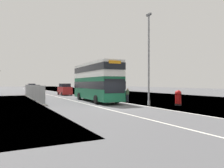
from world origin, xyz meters
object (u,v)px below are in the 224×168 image
Objects in this scene: car_oncoming_near at (65,90)px; lamppost_foreground at (149,62)px; double_decker_bus at (96,81)px; car_receding_far at (31,88)px; pedestrian_at_kerb at (128,95)px; car_receding_mid at (35,90)px; red_pillar_postbox at (178,97)px; roadworks_barrier at (121,95)px.

lamppost_foreground is at bearing -83.67° from car_oncoming_near.
double_decker_bus reaches higher than car_receding_far.
pedestrian_at_kerb is at bearing -77.26° from car_receding_far.
car_receding_far reaches higher than car_receding_mid.
car_receding_mid is at bearing 107.28° from red_pillar_postbox.
car_receding_mid is at bearing 108.79° from roadworks_barrier.
red_pillar_postbox is 0.95× the size of pedestrian_at_kerb.
roadworks_barrier is at bearing 103.08° from red_pillar_postbox.
lamppost_foreground reaches higher than double_decker_bus.
car_receding_mid reaches higher than red_pillar_postbox.
car_receding_mid is 1.07× the size of car_receding_far.
lamppost_foreground is 5.94× the size of red_pillar_postbox.
red_pillar_postbox reaches higher than roadworks_barrier.
pedestrian_at_kerb is at bearing 83.16° from lamppost_foreground.
lamppost_foreground is at bearing -96.18° from roadworks_barrier.
double_decker_bus is 4.36m from pedestrian_at_kerb.
red_pillar_postbox is 33.15m from car_receding_mid.
red_pillar_postbox is at bearing -71.56° from pedestrian_at_kerb.
car_receding_mid is 26.33m from pedestrian_at_kerb.
lamppost_foreground is 5.62× the size of pedestrian_at_kerb.
double_decker_bus is at bearing -179.68° from roadworks_barrier.
lamppost_foreground reaches higher than red_pillar_postbox.
red_pillar_postbox is (2.79, -1.25, -3.59)m from lamppost_foreground.
lamppost_foreground is 2.11× the size of car_oncoming_near.
lamppost_foreground reaches higher than roadworks_barrier.
lamppost_foreground reaches higher than pedestrian_at_kerb.
car_receding_mid is (-7.85, 23.08, 0.23)m from roadworks_barrier.
car_oncoming_near is 1.05× the size of car_receding_far.
car_receding_far is (-7.67, 31.09, 0.35)m from roadworks_barrier.
car_receding_far is (-9.67, 39.67, 0.17)m from red_pillar_postbox.
car_oncoming_near is at bearing 101.95° from roadworks_barrier.
double_decker_bus is 2.77× the size of car_receding_far.
roadworks_barrier is 32.03m from car_receding_far.
roadworks_barrier is at bearing -71.21° from car_receding_mid.
lamppost_foreground is 4.71m from red_pillar_postbox.
car_oncoming_near is (-2.58, 23.27, -3.40)m from lamppost_foreground.
car_receding_far is at bearing 103.86° from roadworks_barrier.
lamppost_foreground is at bearing -79.85° from car_receding_far.
red_pillar_postbox is at bearing -56.85° from double_decker_bus.
car_receding_far is at bearing 97.46° from double_decker_bus.
double_decker_bus reaches higher than pedestrian_at_kerb.
lamppost_foreground is 31.42m from car_receding_mid.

